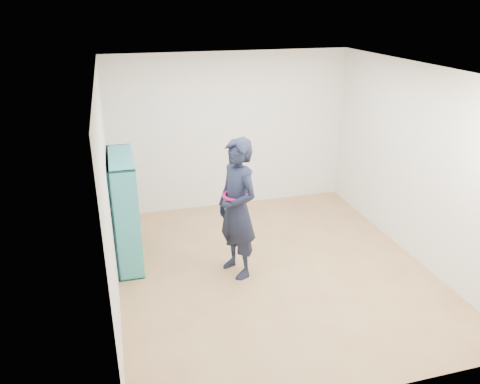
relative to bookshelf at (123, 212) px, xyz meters
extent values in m
plane|color=olive|center=(1.85, -0.77, -0.73)|extent=(4.50, 4.50, 0.00)
plane|color=white|center=(1.85, -0.77, 1.87)|extent=(4.50, 4.50, 0.00)
cube|color=silver|center=(-0.15, -0.77, 0.57)|extent=(0.02, 4.50, 2.60)
cube|color=silver|center=(3.85, -0.77, 0.57)|extent=(0.02, 4.50, 2.60)
cube|color=silver|center=(1.85, 1.48, 0.57)|extent=(4.00, 0.02, 2.60)
cube|color=silver|center=(1.85, -3.02, 0.57)|extent=(4.00, 0.02, 2.60)
cube|color=teal|center=(0.02, -0.55, 0.02)|extent=(0.33, 0.02, 1.49)
cube|color=teal|center=(0.02, 0.55, 0.02)|extent=(0.33, 0.02, 1.49)
cube|color=teal|center=(0.02, 0.00, -0.72)|extent=(0.33, 1.12, 0.02)
cube|color=teal|center=(0.02, 0.00, 0.75)|extent=(0.33, 1.12, 0.02)
cube|color=teal|center=(-0.13, 0.00, 0.02)|extent=(0.02, 1.12, 1.49)
cube|color=teal|center=(0.02, -0.18, 0.02)|extent=(0.30, 0.02, 1.45)
cube|color=teal|center=(0.02, 0.18, 0.02)|extent=(0.30, 0.02, 1.45)
cube|color=teal|center=(0.02, 0.00, -0.34)|extent=(0.30, 1.07, 0.02)
cube|color=teal|center=(0.02, 0.00, 0.02)|extent=(0.30, 1.07, 0.02)
cube|color=teal|center=(0.02, 0.00, 0.38)|extent=(0.30, 1.07, 0.02)
cube|color=beige|center=(0.04, -0.36, -0.65)|extent=(0.21, 0.13, 0.08)
cube|color=black|center=(0.05, -0.41, -0.23)|extent=(0.17, 0.15, 0.19)
cube|color=maroon|center=(0.05, -0.41, 0.14)|extent=(0.17, 0.15, 0.22)
cube|color=silver|center=(0.04, -0.36, 0.42)|extent=(0.21, 0.13, 0.05)
cube|color=navy|center=(0.05, -0.05, -0.58)|extent=(0.17, 0.15, 0.23)
cube|color=brown|center=(0.05, -0.05, -0.20)|extent=(0.17, 0.15, 0.26)
cube|color=#BFB28C|center=(0.04, 0.00, 0.07)|extent=(0.21, 0.13, 0.08)
cube|color=#26594C|center=(0.05, -0.05, 0.52)|extent=(0.17, 0.15, 0.26)
cube|color=beige|center=(0.05, 0.30, -0.56)|extent=(0.17, 0.15, 0.26)
cube|color=black|center=(0.04, 0.35, -0.29)|extent=(0.21, 0.13, 0.08)
cube|color=maroon|center=(0.05, 0.30, 0.14)|extent=(0.17, 0.15, 0.22)
cube|color=silver|center=(0.05, 0.30, 0.52)|extent=(0.17, 0.15, 0.26)
imported|color=black|center=(1.38, -0.71, 0.18)|extent=(0.64, 0.78, 1.82)
torus|color=#A00C4B|center=(1.38, -0.71, 0.37)|extent=(0.48, 0.48, 0.04)
cube|color=silver|center=(1.23, -0.70, 0.31)|extent=(0.05, 0.10, 0.14)
cube|color=black|center=(1.23, -0.70, 0.31)|extent=(0.05, 0.09, 0.13)
camera|label=1|loc=(0.00, -5.85, 2.61)|focal=35.00mm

